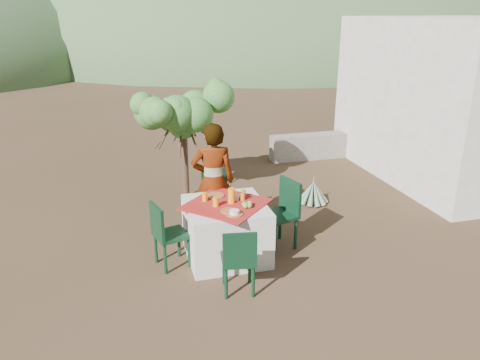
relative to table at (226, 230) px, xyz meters
name	(u,v)px	position (x,y,z in m)	size (l,w,h in m)	color
ground	(194,245)	(-0.37, 0.41, -0.38)	(160.00, 160.00, 0.00)	#392B1A
table	(226,230)	(0.00, 0.00, 0.00)	(1.30, 1.30, 0.76)	white
chair_far	(217,195)	(0.09, 1.00, 0.10)	(0.43, 0.43, 0.87)	black
chair_near	(239,259)	(-0.07, -0.90, 0.08)	(0.44, 0.44, 0.83)	black
chair_left	(166,232)	(-0.80, -0.06, 0.10)	(0.49, 0.49, 0.87)	black
chair_right	(283,210)	(0.82, 0.10, 0.15)	(0.55, 0.55, 0.96)	black
person	(213,181)	(-0.03, 0.66, 0.46)	(0.62, 0.40, 1.68)	#8C6651
shrub_tree	(186,118)	(-0.13, 2.30, 1.03)	(1.52, 1.49, 1.78)	#4C3726
agave	(313,193)	(1.86, 1.41, -0.19)	(0.52, 0.53, 0.56)	slate
guesthouse	(461,99)	(5.23, 2.21, 1.12)	(3.20, 4.20, 3.00)	silver
stone_wall	(327,145)	(3.23, 3.81, -0.10)	(2.60, 0.35, 0.55)	gray
hill_near_right	(257,47)	(11.63, 36.41, -0.38)	(48.00, 48.00, 20.00)	#395731
hill_far_center	(81,39)	(-4.37, 52.41, -0.38)	(60.00, 60.00, 24.00)	slate
hill_far_right	(362,38)	(27.63, 46.41, -0.38)	(36.00, 36.00, 14.00)	slate
plate_far	(215,195)	(-0.08, 0.30, 0.39)	(0.25, 0.25, 0.01)	brown
plate_near	(229,211)	(-0.02, -0.25, 0.39)	(0.20, 0.20, 0.01)	brown
glass_far	(205,197)	(-0.24, 0.16, 0.44)	(0.07, 0.07, 0.11)	orange
glass_near	(216,202)	(-0.14, -0.05, 0.44)	(0.08, 0.08, 0.12)	orange
juice_pitcher	(231,196)	(0.08, 0.01, 0.48)	(0.09, 0.09, 0.20)	orange
bowl_plate	(234,214)	(0.02, -0.36, 0.39)	(0.21, 0.21, 0.01)	brown
white_bowl	(234,212)	(0.02, -0.36, 0.42)	(0.12, 0.12, 0.05)	white
jar_left	(243,196)	(0.24, 0.07, 0.43)	(0.07, 0.07, 0.10)	#C67522
jar_right	(243,194)	(0.28, 0.16, 0.43)	(0.06, 0.06, 0.10)	#C67522
napkin_holder	(236,198)	(0.15, 0.06, 0.43)	(0.07, 0.04, 0.09)	white
fruit_cluster	(247,205)	(0.24, -0.18, 0.42)	(0.14, 0.13, 0.07)	#6F9F3A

